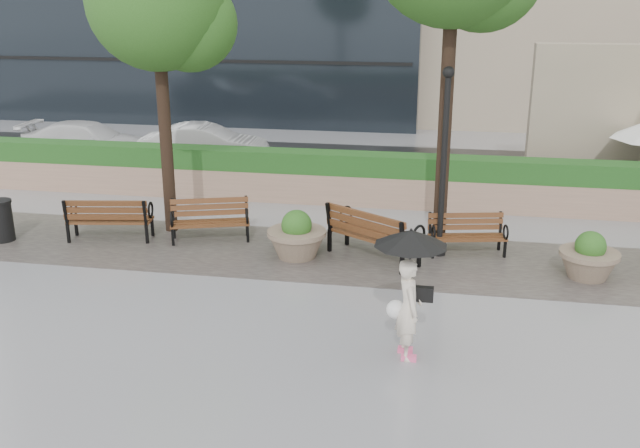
% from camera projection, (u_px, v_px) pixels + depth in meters
% --- Properties ---
extents(ground, '(100.00, 100.00, 0.00)m').
position_uv_depth(ground, '(306.00, 315.00, 12.37)').
color(ground, gray).
rests_on(ground, ground).
extents(cobble_strip, '(28.00, 3.20, 0.01)m').
position_uv_depth(cobble_strip, '(334.00, 255.00, 15.17)').
color(cobble_strip, '#383330').
rests_on(cobble_strip, ground).
extents(hedge_wall, '(24.00, 0.80, 1.35)m').
position_uv_depth(hedge_wall, '(359.00, 179.00, 18.71)').
color(hedge_wall, tan).
rests_on(hedge_wall, ground).
extents(asphalt_street, '(40.00, 7.00, 0.00)m').
position_uv_depth(asphalt_street, '(374.00, 168.00, 22.65)').
color(asphalt_street, black).
rests_on(asphalt_street, ground).
extents(bench_0, '(1.94, 1.03, 0.99)m').
position_uv_depth(bench_0, '(111.00, 227.00, 16.04)').
color(bench_0, brown).
rests_on(bench_0, ground).
extents(bench_1, '(1.85, 1.19, 0.93)m').
position_uv_depth(bench_1, '(211.00, 229.00, 15.99)').
color(bench_1, brown).
rests_on(bench_1, ground).
extents(bench_2, '(2.15, 1.79, 1.10)m').
position_uv_depth(bench_2, '(373.00, 245.00, 14.85)').
color(bench_2, brown).
rests_on(bench_2, ground).
extents(bench_3, '(1.70, 0.96, 0.86)m').
position_uv_depth(bench_3, '(467.00, 243.00, 15.16)').
color(bench_3, brown).
rests_on(bench_3, ground).
extents(planter_left, '(1.24, 1.24, 1.04)m').
position_uv_depth(planter_left, '(297.00, 239.00, 14.94)').
color(planter_left, '#7F6B56').
rests_on(planter_left, ground).
extents(planter_right, '(1.15, 1.15, 0.96)m').
position_uv_depth(planter_right, '(589.00, 260.00, 13.86)').
color(planter_right, '#7F6B56').
rests_on(planter_right, ground).
extents(trash_bin, '(0.54, 0.54, 0.90)m').
position_uv_depth(trash_bin, '(1.00, 222.00, 15.93)').
color(trash_bin, black).
rests_on(trash_bin, ground).
extents(lamppost, '(0.28, 0.28, 3.96)m').
position_uv_depth(lamppost, '(443.00, 176.00, 14.67)').
color(lamppost, black).
rests_on(lamppost, ground).
extents(tree_0, '(3.14, 2.99, 6.67)m').
position_uv_depth(tree_0, '(165.00, 8.00, 15.26)').
color(tree_0, black).
rests_on(tree_0, ground).
extents(car_left, '(4.45, 2.02, 1.26)m').
position_uv_depth(car_left, '(89.00, 141.00, 23.58)').
color(car_left, silver).
rests_on(car_left, ground).
extents(car_right, '(4.17, 1.87, 1.33)m').
position_uv_depth(car_right, '(205.00, 145.00, 22.81)').
color(car_right, silver).
rests_on(car_right, ground).
extents(pedestrian, '(1.10, 1.10, 2.03)m').
position_uv_depth(pedestrian, '(409.00, 281.00, 10.63)').
color(pedestrian, '#EEDFC8').
rests_on(pedestrian, ground).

